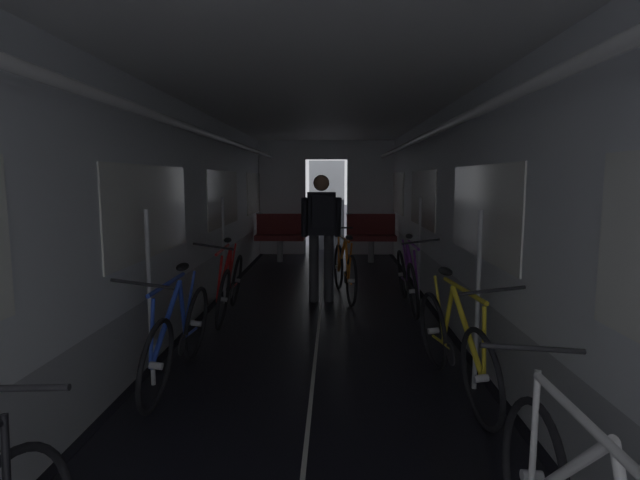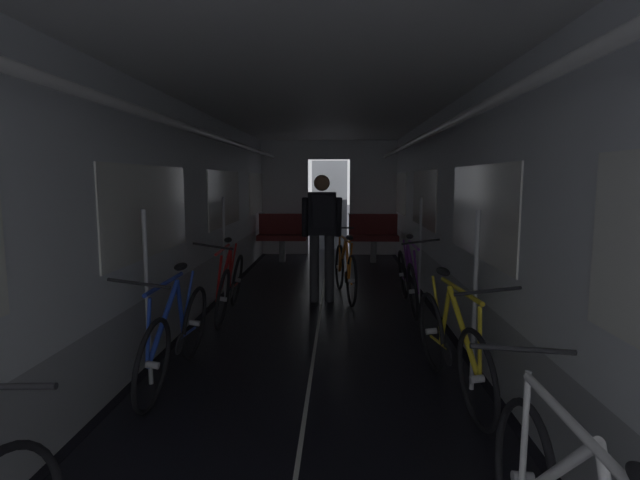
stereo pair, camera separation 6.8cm
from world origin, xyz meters
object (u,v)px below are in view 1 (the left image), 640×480
at_px(bench_seat_far_left, 280,233).
at_px(bicycle_yellow, 454,345).
at_px(person_cyclist_aisle, 322,226).
at_px(bicycle_orange_in_aisle, 345,270).
at_px(bicycle_purple, 408,278).
at_px(bicycle_blue, 178,336).
at_px(bicycle_red, 230,285).
at_px(bench_seat_far_right, 371,233).

distance_m(bench_seat_far_left, bicycle_yellow, 6.38).
xyz_separation_m(person_cyclist_aisle, bicycle_orange_in_aisle, (0.31, 0.27, -0.63)).
height_order(bicycle_yellow, bicycle_purple, bicycle_purple).
relative_size(person_cyclist_aisle, bicycle_orange_in_aisle, 1.00).
xyz_separation_m(bicycle_yellow, person_cyclist_aisle, (-1.08, 2.81, 0.63)).
bearing_deg(person_cyclist_aisle, bicycle_blue, -112.33).
xyz_separation_m(bicycle_yellow, bicycle_blue, (-2.16, 0.16, -0.00)).
height_order(bicycle_purple, bicycle_orange_in_aisle, bicycle_purple).
bearing_deg(bicycle_red, bicycle_yellow, -44.07).
distance_m(bicycle_yellow, person_cyclist_aisle, 3.07).
bearing_deg(bench_seat_far_left, bicycle_red, -92.43).
bearing_deg(bicycle_purple, bench_seat_far_left, 119.66).
bearing_deg(bench_seat_far_left, bicycle_blue, -91.74).
height_order(bench_seat_far_left, bench_seat_far_right, same).
distance_m(bench_seat_far_left, bicycle_red, 3.99).
xyz_separation_m(bench_seat_far_left, bicycle_blue, (-0.18, -5.90, -0.19)).
bearing_deg(bicycle_yellow, bicycle_blue, 175.69).
bearing_deg(bicycle_red, bench_seat_far_right, 63.68).
xyz_separation_m(bicycle_red, bicycle_purple, (2.18, 0.46, 0.00)).
height_order(bicycle_purple, person_cyclist_aisle, person_cyclist_aisle).
bearing_deg(person_cyclist_aisle, bicycle_red, -146.14).
distance_m(bench_seat_far_right, bicycle_yellow, 6.07).
xyz_separation_m(bicycle_yellow, bicycle_purple, (0.02, 2.54, -0.00)).
distance_m(bicycle_red, bicycle_purple, 2.22).
relative_size(bicycle_yellow, bicycle_red, 1.00).
height_order(bench_seat_far_right, bicycle_purple, same).
bearing_deg(bicycle_yellow, bench_seat_far_right, 91.75).
bearing_deg(person_cyclist_aisle, bench_seat_far_right, 74.66).
bearing_deg(bicycle_red, bicycle_blue, -90.32).
height_order(bench_seat_far_left, bicycle_red, bicycle_red).
relative_size(bicycle_blue, bicycle_purple, 1.00).
xyz_separation_m(bicycle_blue, bicycle_orange_in_aisle, (1.40, 2.91, 0.00)).
distance_m(bicycle_yellow, bicycle_orange_in_aisle, 3.17).
height_order(bicycle_yellow, bicycle_red, bicycle_red).
distance_m(bicycle_blue, person_cyclist_aisle, 2.93).
relative_size(bicycle_purple, bicycle_orange_in_aisle, 1.01).
xyz_separation_m(bench_seat_far_left, bicycle_purple, (2.01, -3.52, -0.19)).
distance_m(bicycle_yellow, bicycle_blue, 2.17).
height_order(bicycle_yellow, bicycle_orange_in_aisle, bicycle_yellow).
distance_m(bench_seat_far_right, bicycle_blue, 6.23).
bearing_deg(bench_seat_far_left, bicycle_orange_in_aisle, -67.84).
xyz_separation_m(bench_seat_far_left, bicycle_yellow, (1.99, -6.06, -0.19)).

